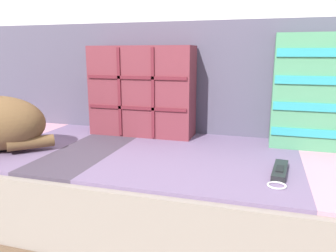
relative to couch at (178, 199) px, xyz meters
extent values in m
cube|color=brown|center=(0.00, 0.00, -0.11)|extent=(2.15, 0.78, 0.15)
cube|color=gray|center=(0.00, 0.00, 0.07)|extent=(2.11, 0.77, 0.21)
cube|color=#C6899E|center=(-0.71, -0.02, 0.18)|extent=(0.20, 0.69, 0.01)
cube|color=slate|center=(-0.51, -0.02, 0.18)|extent=(0.20, 0.69, 0.01)
cube|color=#423847|center=(-0.30, -0.02, 0.18)|extent=(0.20, 0.69, 0.01)
cube|color=slate|center=(-0.10, -0.02, 0.18)|extent=(0.20, 0.69, 0.01)
cube|color=slate|center=(0.10, -0.02, 0.18)|extent=(0.20, 0.69, 0.01)
cube|color=slate|center=(0.30, -0.02, 0.18)|extent=(0.20, 0.69, 0.01)
cube|color=#514C60|center=(0.00, 0.32, 0.41)|extent=(2.11, 0.14, 0.46)
cube|color=brown|center=(-0.20, 0.18, 0.37)|extent=(0.42, 0.13, 0.36)
cube|color=maroon|center=(-0.20, 0.11, 0.31)|extent=(0.41, 0.01, 0.01)
cube|color=maroon|center=(-0.27, 0.11, 0.37)|extent=(0.01, 0.01, 0.34)
cube|color=maroon|center=(-0.20, 0.11, 0.43)|extent=(0.41, 0.01, 0.01)
cube|color=maroon|center=(-0.13, 0.11, 0.37)|extent=(0.01, 0.01, 0.34)
cube|color=teal|center=(0.52, 0.11, 0.25)|extent=(0.42, 0.01, 0.03)
cylinder|color=brown|center=(-0.47, -0.17, 0.22)|extent=(0.13, 0.14, 0.04)
cube|color=black|center=(0.33, -0.15, 0.20)|extent=(0.05, 0.16, 0.02)
cube|color=black|center=(0.33, -0.16, 0.21)|extent=(0.03, 0.06, 0.00)
cube|color=black|center=(0.34, -0.07, 0.20)|extent=(0.03, 0.01, 0.02)
torus|color=silver|center=(0.32, -0.24, 0.19)|extent=(0.05, 0.05, 0.01)
camera|label=1|loc=(0.28, -1.07, 0.52)|focal=35.00mm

